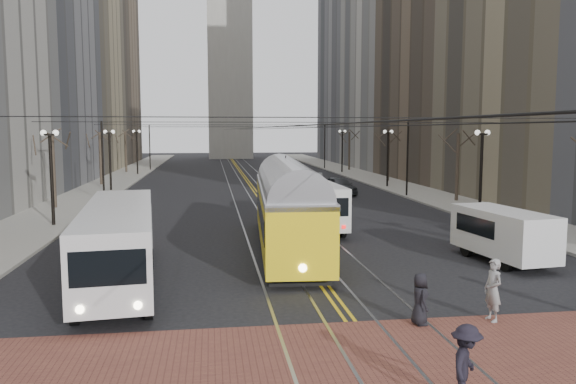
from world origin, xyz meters
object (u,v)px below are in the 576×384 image
object	(u,v)px
pedestrian_a	(420,299)
pedestrian_d	(466,366)
transit_bus	(119,244)
sedan_parked	(518,227)
cargo_van	(503,236)
sedan_grey	(339,186)
pedestrian_b	(493,290)
streetcar	(288,216)
rear_bus	(310,203)
sedan_silver	(315,180)

from	to	relation	value
pedestrian_a	pedestrian_d	xyz separation A→B (m)	(-0.90, -5.00, 0.10)
transit_bus	sedan_parked	distance (m)	20.27
cargo_van	sedan_parked	size ratio (longest dim) A/B	0.98
sedan_grey	pedestrian_b	world-z (taller)	pedestrian_b
streetcar	rear_bus	size ratio (longest dim) A/B	1.35
sedan_parked	pedestrian_d	size ratio (longest dim) A/B	3.03
transit_bus	sedan_grey	bearing A→B (deg)	55.39
transit_bus	pedestrian_d	xyz separation A→B (m)	(8.84, -11.21, -0.58)
sedan_silver	pedestrian_a	bearing A→B (deg)	-89.96
cargo_van	pedestrian_d	world-z (taller)	cargo_van
rear_bus	cargo_van	bearing A→B (deg)	-58.98
sedan_parked	pedestrian_b	size ratio (longest dim) A/B	2.79
streetcar	cargo_van	xyz separation A→B (m)	(9.10, -3.90, -0.53)
sedan_grey	pedestrian_d	xyz separation A→B (m)	(-6.35, -39.13, 0.09)
cargo_van	pedestrian_a	distance (m)	9.77
pedestrian_a	pedestrian_d	bearing A→B (deg)	169.30
streetcar	sedan_parked	size ratio (longest dim) A/B	2.67
sedan_silver	pedestrian_b	distance (m)	41.83
streetcar	rear_bus	xyz separation A→B (m)	(2.30, 6.84, -0.31)
sedan_grey	pedestrian_a	xyz separation A→B (m)	(-5.45, -34.13, -0.02)
sedan_silver	pedestrian_a	world-z (taller)	pedestrian_a
cargo_van	pedestrian_d	distance (m)	14.32
rear_bus	sedan_parked	bearing A→B (deg)	-34.05
transit_bus	rear_bus	bearing A→B (deg)	44.77
sedan_parked	pedestrian_a	xyz separation A→B (m)	(-9.80, -11.50, 0.02)
cargo_van	pedestrian_b	bearing A→B (deg)	-127.67
sedan_grey	sedan_silver	size ratio (longest dim) A/B	1.12
sedan_parked	pedestrian_d	xyz separation A→B (m)	(-10.71, -16.50, 0.12)
cargo_van	sedan_parked	distance (m)	5.38
transit_bus	sedan_silver	bearing A→B (deg)	61.96
streetcar	pedestrian_b	xyz separation A→B (m)	(4.84, -11.09, -0.72)
streetcar	cargo_van	world-z (taller)	streetcar
rear_bus	pedestrian_a	world-z (taller)	rear_bus
transit_bus	rear_bus	world-z (taller)	transit_bus
sedan_parked	pedestrian_a	distance (m)	15.11
sedan_silver	sedan_grey	bearing A→B (deg)	-77.45
pedestrian_a	pedestrian_d	world-z (taller)	pedestrian_d
transit_bus	sedan_grey	size ratio (longest dim) A/B	2.47
rear_bus	pedestrian_b	bearing A→B (deg)	-83.27
streetcar	pedestrian_a	world-z (taller)	streetcar
pedestrian_a	pedestrian_b	distance (m)	2.35
rear_bus	sedan_grey	bearing A→B (deg)	69.47
streetcar	sedan_grey	world-z (taller)	streetcar
cargo_van	pedestrian_a	xyz separation A→B (m)	(-6.60, -7.19, -0.37)
transit_bus	rear_bus	size ratio (longest dim) A/B	1.11
pedestrian_a	pedestrian_b	bearing A→B (deg)	-90.44
transit_bus	pedestrian_a	distance (m)	11.58
sedan_silver	pedestrian_d	distance (m)	47.09
rear_bus	sedan_parked	size ratio (longest dim) A/B	1.97
transit_bus	sedan_silver	distance (m)	38.35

